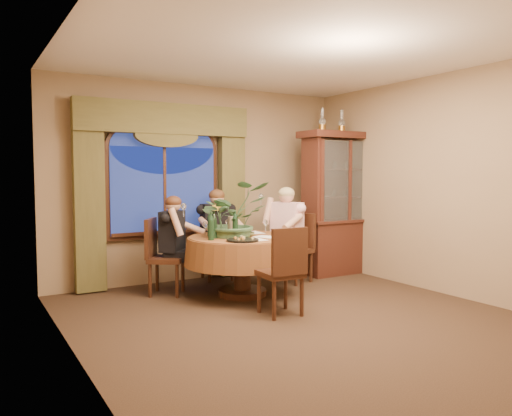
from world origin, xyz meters
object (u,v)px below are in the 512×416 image
oil_lamp_center (342,121)px  person_pink (287,235)px  wine_bottle_0 (235,225)px  wine_bottle_2 (214,225)px  person_scarf (216,235)px  dining_table (242,266)px  chair_back (167,257)px  chair_front_left (280,271)px  wine_bottle_3 (211,226)px  chair_right (294,249)px  stoneware_vase (232,226)px  oil_lamp_right (360,122)px  wine_bottle_1 (210,223)px  centerpiece_plant (232,190)px  oil_lamp_left (322,120)px  china_cabinet (341,203)px  olive_bowl (248,234)px  person_back (172,244)px  chair_back_right (217,246)px

oil_lamp_center → person_pink: size_ratio=0.25×
wine_bottle_0 → wine_bottle_2: same height
person_scarf → dining_table: bearing=90.0°
chair_back → person_pink: bearing=118.3°
chair_front_left → wine_bottle_3: 1.04m
chair_right → stoneware_vase: size_ratio=3.86×
wine_bottle_0 → wine_bottle_2: bearing=154.6°
oil_lamp_right → chair_back: size_ratio=0.35×
wine_bottle_1 → wine_bottle_0: bearing=-61.1°
wine_bottle_0 → chair_front_left: bearing=-83.6°
centerpiece_plant → oil_lamp_left: bearing=12.6°
person_scarf → wine_bottle_2: 1.04m
oil_lamp_right → wine_bottle_0: (-2.55, -0.60, -1.42)m
dining_table → wine_bottle_0: (-0.15, -0.10, 0.54)m
china_cabinet → wine_bottle_3: (-2.50, -0.61, -0.17)m
oil_lamp_right → stoneware_vase: size_ratio=1.37×
centerpiece_plant → wine_bottle_2: centerpiece_plant is taller
stoneware_vase → wine_bottle_1: 0.28m
oil_lamp_right → wine_bottle_1: size_ratio=1.03×
oil_lamp_right → centerpiece_plant: bearing=-171.1°
stoneware_vase → olive_bowl: size_ratio=1.53×
wine_bottle_0 → chair_right: bearing=18.9°
chair_front_left → wine_bottle_0: 0.96m
chair_back → person_back: 0.20m
chair_right → person_scarf: bearing=40.0°
oil_lamp_right → china_cabinet: bearing=180.0°
dining_table → china_cabinet: china_cabinet is taller
chair_right → centerpiece_plant: (-1.08, -0.18, 0.85)m
oil_lamp_left → oil_lamp_right: same height
chair_back → dining_table: bearing=90.0°
wine_bottle_0 → wine_bottle_3: same height
oil_lamp_left → chair_back_right: bearing=160.2°
person_back → person_scarf: person_scarf is taller
oil_lamp_right → wine_bottle_3: oil_lamp_right is taller
chair_back_right → wine_bottle_3: 1.38m
oil_lamp_left → olive_bowl: 2.27m
person_back → person_scarf: 0.82m
oil_lamp_center → wine_bottle_2: bearing=-168.5°
chair_back_right → stoneware_vase: size_ratio=3.86×
oil_lamp_center → oil_lamp_right: 0.37m
wine_bottle_2 → wine_bottle_0: bearing=-25.4°
oil_lamp_right → person_scarf: size_ratio=0.26×
stoneware_vase → chair_front_left: bearing=-88.1°
person_pink → centerpiece_plant: size_ratio=1.37×
wine_bottle_3 → olive_bowl: bearing=9.4°
chair_right → dining_table: bearing=90.0°
oil_lamp_left → chair_front_left: bearing=-139.6°
wine_bottle_0 → wine_bottle_3: (-0.33, -0.01, 0.00)m
person_scarf → china_cabinet: bearing=173.5°
chair_front_left → person_pink: bearing=56.7°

